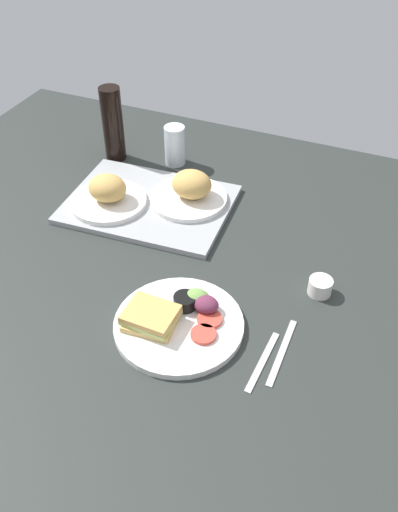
% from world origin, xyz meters
% --- Properties ---
extents(ground_plane, '(1.90, 1.50, 0.03)m').
position_xyz_m(ground_plane, '(0.00, 0.00, -0.01)').
color(ground_plane, '#282D2B').
extents(serving_tray, '(0.47, 0.36, 0.02)m').
position_xyz_m(serving_tray, '(-0.21, 0.21, 0.01)').
color(serving_tray, '#9EA0A3').
rests_on(serving_tray, ground_plane).
extents(bread_plate_near, '(0.21, 0.21, 0.09)m').
position_xyz_m(bread_plate_near, '(-0.31, 0.17, 0.05)').
color(bread_plate_near, white).
rests_on(bread_plate_near, serving_tray).
extents(bread_plate_far, '(0.22, 0.22, 0.09)m').
position_xyz_m(bread_plate_far, '(-0.11, 0.27, 0.05)').
color(bread_plate_far, white).
rests_on(bread_plate_far, serving_tray).
extents(plate_with_salad, '(0.29, 0.29, 0.05)m').
position_xyz_m(plate_with_salad, '(0.05, -0.16, 0.02)').
color(plate_with_salad, white).
rests_on(plate_with_salad, ground_plane).
extents(drinking_glass, '(0.06, 0.06, 0.12)m').
position_xyz_m(drinking_glass, '(-0.24, 0.46, 0.06)').
color(drinking_glass, silver).
rests_on(drinking_glass, ground_plane).
extents(soda_bottle, '(0.06, 0.06, 0.23)m').
position_xyz_m(soda_bottle, '(-0.43, 0.41, 0.12)').
color(soda_bottle, black).
rests_on(soda_bottle, ground_plane).
extents(espresso_cup, '(0.06, 0.06, 0.04)m').
position_xyz_m(espresso_cup, '(0.31, 0.06, 0.02)').
color(espresso_cup, silver).
rests_on(espresso_cup, ground_plane).
extents(fork, '(0.02, 0.17, 0.01)m').
position_xyz_m(fork, '(0.25, -0.19, 0.00)').
color(fork, '#B7B7BC').
rests_on(fork, ground_plane).
extents(knife, '(0.01, 0.19, 0.01)m').
position_xyz_m(knife, '(0.28, -0.15, 0.00)').
color(knife, '#B7B7BC').
rests_on(knife, ground_plane).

